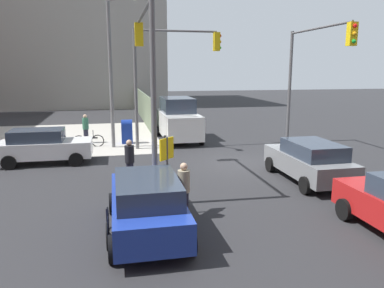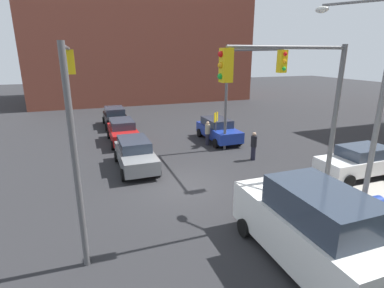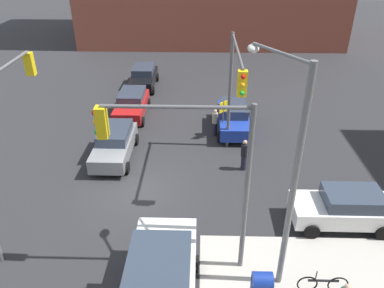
{
  "view_description": "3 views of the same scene",
  "coord_description": "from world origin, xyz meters",
  "px_view_note": "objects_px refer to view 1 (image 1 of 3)",
  "views": [
    {
      "loc": [
        -16.1,
        5.73,
        4.34
      ],
      "look_at": [
        -2.68,
        2.9,
        1.61
      ],
      "focal_mm": 35.0,
      "sensor_mm": 36.0,
      "label": 1
    },
    {
      "loc": [
        12.85,
        -4.11,
        6.18
      ],
      "look_at": [
        -0.94,
        0.88,
        1.75
      ],
      "focal_mm": 28.0,
      "sensor_mm": 36.0,
      "label": 2
    },
    {
      "loc": [
        14.48,
        2.98,
        10.79
      ],
      "look_at": [
        -2.61,
        2.51,
        1.13
      ],
      "focal_mm": 35.0,
      "sensor_mm": 36.0,
      "label": 3
    }
  ],
  "objects_px": {
    "street_lamp_corner": "(114,63)",
    "hatchback_gray": "(309,160)",
    "traffic_signal_nw_corner": "(146,61)",
    "van_white_delivery": "(178,119)",
    "pedestrian_walking_north": "(130,161)",
    "traffic_signal_ne_corner": "(169,65)",
    "pedestrian_crossing": "(184,190)",
    "mailbox_blue": "(127,131)",
    "bicycle_leaning_on_fence": "(88,141)",
    "pedestrian_waiting": "(86,128)",
    "bicycle_at_crosswalk": "(108,227)",
    "traffic_signal_se_corner": "(311,63)",
    "coupe_blue": "(147,203)",
    "hatchback_white": "(44,146)"
  },
  "relations": [
    {
      "from": "traffic_signal_nw_corner",
      "to": "pedestrian_walking_north",
      "type": "distance_m",
      "value": 3.82
    },
    {
      "from": "hatchback_gray",
      "to": "pedestrian_crossing",
      "type": "height_order",
      "value": "pedestrian_crossing"
    },
    {
      "from": "bicycle_leaning_on_fence",
      "to": "hatchback_white",
      "type": "bearing_deg",
      "value": 152.96
    },
    {
      "from": "traffic_signal_ne_corner",
      "to": "street_lamp_corner",
      "type": "relative_size",
      "value": 0.81
    },
    {
      "from": "pedestrian_walking_north",
      "to": "bicycle_at_crosswalk",
      "type": "distance_m",
      "value": 4.9
    },
    {
      "from": "traffic_signal_nw_corner",
      "to": "van_white_delivery",
      "type": "height_order",
      "value": "traffic_signal_nw_corner"
    },
    {
      "from": "hatchback_gray",
      "to": "hatchback_white",
      "type": "xyz_separation_m",
      "value": [
        5.17,
        10.71,
        -0.0
      ]
    },
    {
      "from": "van_white_delivery",
      "to": "bicycle_at_crosswalk",
      "type": "bearing_deg",
      "value": 162.78
    },
    {
      "from": "traffic_signal_ne_corner",
      "to": "bicycle_at_crosswalk",
      "type": "xyz_separation_m",
      "value": [
        -11.3,
        3.33,
        -4.25
      ]
    },
    {
      "from": "mailbox_blue",
      "to": "coupe_blue",
      "type": "bearing_deg",
      "value": -179.83
    },
    {
      "from": "coupe_blue",
      "to": "pedestrian_waiting",
      "type": "distance_m",
      "value": 13.6
    },
    {
      "from": "traffic_signal_nw_corner",
      "to": "pedestrian_walking_north",
      "type": "xyz_separation_m",
      "value": [
        0.23,
        0.7,
        -3.75
      ]
    },
    {
      "from": "traffic_signal_ne_corner",
      "to": "pedestrian_walking_north",
      "type": "height_order",
      "value": "traffic_signal_ne_corner"
    },
    {
      "from": "pedestrian_walking_north",
      "to": "street_lamp_corner",
      "type": "bearing_deg",
      "value": 158.24
    },
    {
      "from": "hatchback_white",
      "to": "pedestrian_crossing",
      "type": "distance_m",
      "value": 9.44
    },
    {
      "from": "pedestrian_walking_north",
      "to": "bicycle_leaning_on_fence",
      "type": "bearing_deg",
      "value": 169.6
    },
    {
      "from": "traffic_signal_se_corner",
      "to": "traffic_signal_ne_corner",
      "type": "height_order",
      "value": "same"
    },
    {
      "from": "pedestrian_waiting",
      "to": "bicycle_at_crosswalk",
      "type": "relative_size",
      "value": 0.99
    },
    {
      "from": "hatchback_gray",
      "to": "traffic_signal_nw_corner",
      "type": "bearing_deg",
      "value": 82.08
    },
    {
      "from": "traffic_signal_ne_corner",
      "to": "pedestrian_crossing",
      "type": "relative_size",
      "value": 3.83
    },
    {
      "from": "street_lamp_corner",
      "to": "van_white_delivery",
      "type": "distance_m",
      "value": 5.44
    },
    {
      "from": "pedestrian_crossing",
      "to": "pedestrian_waiting",
      "type": "height_order",
      "value": "pedestrian_waiting"
    },
    {
      "from": "traffic_signal_nw_corner",
      "to": "traffic_signal_ne_corner",
      "type": "relative_size",
      "value": 1.0
    },
    {
      "from": "street_lamp_corner",
      "to": "hatchback_gray",
      "type": "relative_size",
      "value": 1.78
    },
    {
      "from": "coupe_blue",
      "to": "pedestrian_waiting",
      "type": "relative_size",
      "value": 2.58
    },
    {
      "from": "traffic_signal_nw_corner",
      "to": "traffic_signal_se_corner",
      "type": "height_order",
      "value": "same"
    },
    {
      "from": "street_lamp_corner",
      "to": "mailbox_blue",
      "type": "relative_size",
      "value": 5.59
    },
    {
      "from": "pedestrian_walking_north",
      "to": "hatchback_gray",
      "type": "bearing_deg",
      "value": 55.89
    },
    {
      "from": "pedestrian_crossing",
      "to": "pedestrian_waiting",
      "type": "bearing_deg",
      "value": -173.28
    },
    {
      "from": "bicycle_leaning_on_fence",
      "to": "coupe_blue",
      "type": "bearing_deg",
      "value": -169.61
    },
    {
      "from": "traffic_signal_nw_corner",
      "to": "hatchback_white",
      "type": "relative_size",
      "value": 1.55
    },
    {
      "from": "traffic_signal_ne_corner",
      "to": "mailbox_blue",
      "type": "xyz_separation_m",
      "value": [
        1.7,
        2.33,
        -3.83
      ]
    },
    {
      "from": "van_white_delivery",
      "to": "street_lamp_corner",
      "type": "bearing_deg",
      "value": 116.12
    },
    {
      "from": "mailbox_blue",
      "to": "pedestrian_walking_north",
      "type": "bearing_deg",
      "value": 178.6
    },
    {
      "from": "hatchback_white",
      "to": "bicycle_at_crosswalk",
      "type": "relative_size",
      "value": 2.39
    },
    {
      "from": "coupe_blue",
      "to": "pedestrian_waiting",
      "type": "height_order",
      "value": "pedestrian_waiting"
    },
    {
      "from": "hatchback_white",
      "to": "pedestrian_waiting",
      "type": "height_order",
      "value": "pedestrian_waiting"
    },
    {
      "from": "pedestrian_waiting",
      "to": "van_white_delivery",
      "type": "bearing_deg",
      "value": 47.71
    },
    {
      "from": "traffic_signal_se_corner",
      "to": "bicycle_leaning_on_fence",
      "type": "xyz_separation_m",
      "value": [
        3.4,
        11.7,
        -4.31
      ]
    },
    {
      "from": "traffic_signal_se_corner",
      "to": "coupe_blue",
      "type": "height_order",
      "value": "traffic_signal_se_corner"
    },
    {
      "from": "traffic_signal_ne_corner",
      "to": "van_white_delivery",
      "type": "bearing_deg",
      "value": -21.12
    },
    {
      "from": "hatchback_white",
      "to": "van_white_delivery",
      "type": "distance_m",
      "value": 8.59
    },
    {
      "from": "pedestrian_walking_north",
      "to": "traffic_signal_ne_corner",
      "type": "bearing_deg",
      "value": 133.62
    },
    {
      "from": "coupe_blue",
      "to": "traffic_signal_ne_corner",
      "type": "bearing_deg",
      "value": -11.69
    },
    {
      "from": "traffic_signal_nw_corner",
      "to": "coupe_blue",
      "type": "xyz_separation_m",
      "value": [
        -4.35,
        0.46,
        -3.81
      ]
    },
    {
      "from": "traffic_signal_nw_corner",
      "to": "mailbox_blue",
      "type": "distance_m",
      "value": 9.3
    },
    {
      "from": "hatchback_gray",
      "to": "hatchback_white",
      "type": "distance_m",
      "value": 11.89
    },
    {
      "from": "traffic_signal_se_corner",
      "to": "bicycle_at_crosswalk",
      "type": "distance_m",
      "value": 14.49
    },
    {
      "from": "mailbox_blue",
      "to": "bicycle_leaning_on_fence",
      "type": "bearing_deg",
      "value": 105.28
    },
    {
      "from": "van_white_delivery",
      "to": "hatchback_gray",
      "type": "bearing_deg",
      "value": -160.36
    }
  ]
}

